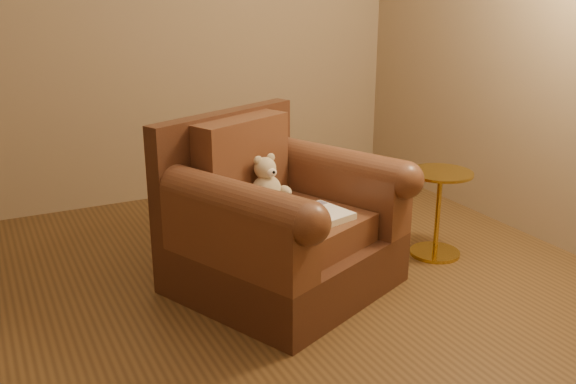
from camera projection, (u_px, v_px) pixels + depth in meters
name	position (u px, v px, depth m)	size (l,w,h in m)	color
floor	(249.00, 330.00, 2.88)	(4.00, 4.00, 0.00)	brown
armchair	(277.00, 224.00, 3.22)	(1.23, 1.20, 0.86)	#452517
teddy_bear	(268.00, 186.00, 3.22)	(0.19, 0.22, 0.27)	#C3AE88
guidebook	(307.00, 219.00, 3.02)	(0.47, 0.35, 0.03)	beige
side_table	(438.00, 211.00, 3.59)	(0.35, 0.35, 0.49)	gold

